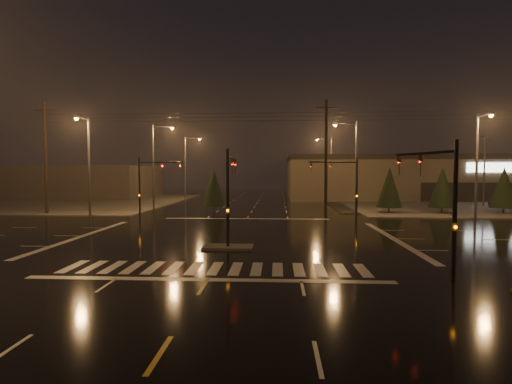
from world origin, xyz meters
TOP-DOWN VIEW (x-y plane):
  - ground at (0.00, 0.00)m, footprint 140.00×140.00m
  - sidewalk_ne at (30.00, 30.00)m, footprint 36.00×36.00m
  - sidewalk_nw at (-30.00, 30.00)m, footprint 36.00×36.00m
  - median_island at (0.00, -4.00)m, footprint 3.00×1.60m
  - crosswalk at (0.00, -9.00)m, footprint 15.00×2.60m
  - stop_bar_near at (0.00, -11.00)m, footprint 16.00×0.50m
  - stop_bar_far at (0.00, 11.00)m, footprint 16.00×0.50m
  - retail_building at (35.00, 45.99)m, footprint 60.20×28.30m
  - commercial_block at (-35.00, 42.00)m, footprint 30.00×18.00m
  - signal_mast_median at (0.00, -3.07)m, footprint 0.25×4.59m
  - signal_mast_ne at (9.50, 10.14)m, footprint 4.84×1.86m
  - signal_mast_nw at (-9.50, 10.14)m, footprint 4.84×1.86m
  - signal_mast_se at (10.23, -9.75)m, footprint 1.55×3.87m
  - streetlight_1 at (-11.18, 18.00)m, footprint 2.77×0.32m
  - streetlight_2 at (-11.18, 34.00)m, footprint 2.77×0.32m
  - streetlight_3 at (11.18, 16.00)m, footprint 2.77×0.32m
  - streetlight_4 at (11.18, 36.00)m, footprint 2.77×0.32m
  - streetlight_5 at (-16.00, 11.18)m, footprint 0.32×2.77m
  - streetlight_6 at (22.00, 11.18)m, footprint 0.32×2.77m
  - utility_pole_0 at (-22.00, 14.00)m, footprint 2.20×0.32m
  - utility_pole_1 at (8.00, 14.00)m, footprint 2.20×0.32m
  - conifer_0 at (15.26, 16.75)m, footprint 2.81×2.81m
  - conifer_1 at (20.96, 16.78)m, footprint 2.83×2.83m
  - conifer_2 at (27.40, 16.61)m, footprint 2.82×2.82m
  - conifer_3 at (-4.26, 17.22)m, footprint 2.70×2.70m
  - car_parked at (31.46, 24.54)m, footprint 1.77×3.86m

SIDE VIEW (x-z plane):
  - ground at x=0.00m, z-range 0.00..0.00m
  - crosswalk at x=0.00m, z-range 0.00..0.01m
  - stop_bar_near at x=0.00m, z-range 0.00..0.01m
  - stop_bar_far at x=0.00m, z-range 0.00..0.01m
  - sidewalk_ne at x=30.00m, z-range 0.00..0.12m
  - sidewalk_nw at x=-30.00m, z-range 0.00..0.12m
  - median_island at x=0.00m, z-range 0.00..0.15m
  - car_parked at x=31.46m, z-range 0.00..1.28m
  - commercial_block at x=-35.00m, z-range 0.00..5.60m
  - conifer_3 at x=-4.26m, z-range 0.35..5.26m
  - conifer_0 at x=15.26m, z-range 0.35..5.44m
  - conifer_2 at x=27.40m, z-range 0.35..5.45m
  - conifer_1 at x=20.96m, z-range 0.35..5.46m
  - signal_mast_se at x=10.23m, z-range 0.71..6.71m
  - signal_mast_median at x=0.00m, z-range 0.75..6.75m
  - signal_mast_ne at x=9.50m, z-range 0.79..6.79m
  - signal_mast_nw at x=-9.50m, z-range 0.79..6.79m
  - retail_building at x=35.00m, z-range 0.24..7.44m
  - streetlight_1 at x=-11.18m, z-range 0.80..10.80m
  - streetlight_2 at x=-11.18m, z-range 0.80..10.80m
  - streetlight_3 at x=11.18m, z-range 0.80..10.80m
  - streetlight_4 at x=11.18m, z-range 0.80..10.80m
  - streetlight_5 at x=-16.00m, z-range 0.80..10.80m
  - streetlight_6 at x=22.00m, z-range 0.80..10.80m
  - utility_pole_0 at x=-22.00m, z-range 0.13..12.13m
  - utility_pole_1 at x=8.00m, z-range 0.13..12.13m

